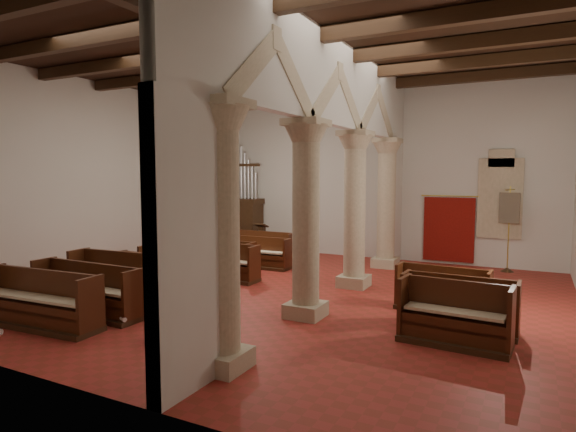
# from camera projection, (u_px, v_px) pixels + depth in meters

# --- Properties ---
(floor) EXTENTS (14.00, 14.00, 0.00)m
(floor) POSITION_uv_depth(u_px,v_px,m) (266.00, 291.00, 12.18)
(floor) COLOR maroon
(floor) RESTS_ON ground
(ceiling) EXTENTS (14.00, 14.00, 0.00)m
(ceiling) POSITION_uv_depth(u_px,v_px,m) (265.00, 49.00, 11.64)
(ceiling) COLOR black
(ceiling) RESTS_ON wall_back
(wall_back) EXTENTS (14.00, 0.02, 6.00)m
(wall_back) POSITION_uv_depth(u_px,v_px,m) (349.00, 173.00, 17.23)
(wall_back) COLOR beige
(wall_back) RESTS_ON floor
(wall_front) EXTENTS (14.00, 0.02, 6.00)m
(wall_front) POSITION_uv_depth(u_px,v_px,m) (49.00, 172.00, 6.59)
(wall_front) COLOR beige
(wall_front) RESTS_ON floor
(wall_left) EXTENTS (0.02, 12.00, 6.00)m
(wall_left) POSITION_uv_depth(u_px,v_px,m) (72.00, 173.00, 15.09)
(wall_left) COLOR beige
(wall_left) RESTS_ON floor
(ceiling_beams) EXTENTS (13.80, 11.80, 0.30)m
(ceiling_beams) POSITION_uv_depth(u_px,v_px,m) (265.00, 56.00, 11.66)
(ceiling_beams) COLOR #341F10
(ceiling_beams) RESTS_ON wall_back
(arcade) EXTENTS (0.90, 11.90, 6.00)m
(arcade) POSITION_uv_depth(u_px,v_px,m) (334.00, 148.00, 11.04)
(arcade) COLOR tan
(arcade) RESTS_ON floor
(window_back) EXTENTS (1.00, 0.03, 2.20)m
(window_back) POSITION_uv_depth(u_px,v_px,m) (500.00, 198.00, 15.01)
(window_back) COLOR #387F63
(window_back) RESTS_ON wall_back
(pipe_organ) EXTENTS (2.10, 0.85, 4.40)m
(pipe_organ) POSITION_uv_depth(u_px,v_px,m) (236.00, 214.00, 18.98)
(pipe_organ) COLOR #341F10
(pipe_organ) RESTS_ON floor
(lectern) EXTENTS (0.47, 0.47, 1.16)m
(lectern) POSITION_uv_depth(u_px,v_px,m) (262.00, 241.00, 17.91)
(lectern) COLOR #311C0F
(lectern) RESTS_ON floor
(dossal_curtain) EXTENTS (1.80, 0.07, 2.17)m
(dossal_curtain) POSITION_uv_depth(u_px,v_px,m) (449.00, 229.00, 15.73)
(dossal_curtain) COLOR maroon
(dossal_curtain) RESTS_ON floor
(processional_banner) EXTENTS (0.58, 0.74, 2.60)m
(processional_banner) POSITION_uv_depth(u_px,v_px,m) (508.00, 245.00, 14.56)
(processional_banner) COLOR #341F10
(processional_banner) RESTS_ON floor
(hymnal_box_a) EXTENTS (0.37, 0.35, 0.30)m
(hymnal_box_a) POSITION_uv_depth(u_px,v_px,m) (157.00, 326.00, 8.61)
(hymnal_box_a) COLOR navy
(hymnal_box_a) RESTS_ON floor
(hymnal_box_b) EXTENTS (0.31, 0.25, 0.30)m
(hymnal_box_b) POSITION_uv_depth(u_px,v_px,m) (222.00, 296.00, 10.78)
(hymnal_box_b) COLOR navy
(hymnal_box_b) RESTS_ON floor
(hymnal_box_c) EXTENTS (0.29, 0.24, 0.29)m
(hymnal_box_c) POSITION_uv_depth(u_px,v_px,m) (224.00, 287.00, 11.65)
(hymnal_box_c) COLOR navy
(hymnal_box_c) RESTS_ON floor
(tube_heater_b) EXTENTS (0.84, 0.42, 0.09)m
(tube_heater_b) POSITION_uv_depth(u_px,v_px,m) (116.00, 315.00, 9.62)
(tube_heater_b) COLOR white
(tube_heater_b) RESTS_ON floor
(nave_pew_0) EXTENTS (2.82, 0.90, 1.10)m
(nave_pew_0) POSITION_uv_depth(u_px,v_px,m) (39.00, 308.00, 9.35)
(nave_pew_0) COLOR #341F10
(nave_pew_0) RESTS_ON floor
(nave_pew_1) EXTENTS (2.81, 0.75, 1.08)m
(nave_pew_1) POSITION_uv_depth(u_px,v_px,m) (87.00, 298.00, 10.17)
(nave_pew_1) COLOR #341F10
(nave_pew_1) RESTS_ON floor
(nave_pew_2) EXTENTS (3.56, 0.98, 1.14)m
(nave_pew_2) POSITION_uv_depth(u_px,v_px,m) (135.00, 287.00, 11.04)
(nave_pew_2) COLOR #341F10
(nave_pew_2) RESTS_ON floor
(nave_pew_3) EXTENTS (2.66, 0.79, 0.95)m
(nave_pew_3) POSITION_uv_depth(u_px,v_px,m) (154.00, 280.00, 12.02)
(nave_pew_3) COLOR #341F10
(nave_pew_3) RESTS_ON floor
(nave_pew_4) EXTENTS (2.58, 0.82, 1.00)m
(nave_pew_4) POSITION_uv_depth(u_px,v_px,m) (179.00, 274.00, 12.72)
(nave_pew_4) COLOR #341F10
(nave_pew_4) RESTS_ON floor
(nave_pew_5) EXTENTS (2.71, 0.73, 1.02)m
(nave_pew_5) POSITION_uv_depth(u_px,v_px,m) (215.00, 267.00, 13.64)
(nave_pew_5) COLOR #341F10
(nave_pew_5) RESTS_ON floor
(nave_pew_6) EXTENTS (2.49, 0.65, 0.96)m
(nave_pew_6) POSITION_uv_depth(u_px,v_px,m) (217.00, 261.00, 14.65)
(nave_pew_6) COLOR #341F10
(nave_pew_6) RESTS_ON floor
(nave_pew_7) EXTENTS (2.77, 0.71, 0.97)m
(nave_pew_7) POSITION_uv_depth(u_px,v_px,m) (250.00, 257.00, 15.39)
(nave_pew_7) COLOR #341F10
(nave_pew_7) RESTS_ON floor
(nave_pew_8) EXTENTS (2.49, 0.67, 0.98)m
(nave_pew_8) POSITION_uv_depth(u_px,v_px,m) (261.00, 250.00, 16.66)
(nave_pew_8) COLOR #341F10
(nave_pew_8) RESTS_ON floor
(aisle_pew_0) EXTENTS (1.91, 0.87, 1.11)m
(aisle_pew_0) POSITION_uv_depth(u_px,v_px,m) (454.00, 323.00, 8.37)
(aisle_pew_0) COLOR #341F10
(aisle_pew_0) RESTS_ON floor
(aisle_pew_1) EXTENTS (2.13, 0.74, 1.03)m
(aisle_pew_1) POSITION_uv_depth(u_px,v_px,m) (458.00, 312.00, 9.17)
(aisle_pew_1) COLOR #341F10
(aisle_pew_1) RESTS_ON floor
(aisle_pew_2) EXTENTS (2.00, 0.77, 0.97)m
(aisle_pew_2) POSITION_uv_depth(u_px,v_px,m) (442.00, 297.00, 10.36)
(aisle_pew_2) COLOR #341F10
(aisle_pew_2) RESTS_ON floor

